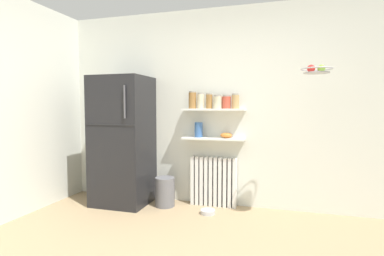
{
  "coord_description": "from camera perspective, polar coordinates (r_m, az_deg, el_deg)",
  "views": [
    {
      "loc": [
        0.76,
        -1.95,
        1.31
      ],
      "look_at": [
        -0.3,
        1.6,
        1.05
      ],
      "focal_mm": 28.36,
      "sensor_mm": 36.0,
      "label": 1
    }
  ],
  "objects": [
    {
      "name": "back_wall",
      "position": [
        4.07,
        5.83,
        3.85
      ],
      "size": [
        7.04,
        0.1,
        2.6
      ],
      "primitive_type": "cube",
      "color": "silver",
      "rests_on": "ground_plane"
    },
    {
      "name": "refrigerator",
      "position": [
        4.19,
        -12.89,
        -2.32
      ],
      "size": [
        0.71,
        0.68,
        1.71
      ],
      "color": "black",
      "rests_on": "ground_plane"
    },
    {
      "name": "radiator",
      "position": [
        4.08,
        4.08,
        -10.01
      ],
      "size": [
        0.61,
        0.12,
        0.64
      ],
      "color": "white",
      "rests_on": "ground_plane"
    },
    {
      "name": "wall_shelf_lower",
      "position": [
        3.95,
        4.03,
        -1.99
      ],
      "size": [
        0.82,
        0.22,
        0.02
      ],
      "primitive_type": "cube",
      "color": "white"
    },
    {
      "name": "wall_shelf_upper",
      "position": [
        3.93,
        4.05,
        3.48
      ],
      "size": [
        0.82,
        0.22,
        0.02
      ],
      "primitive_type": "cube",
      "color": "white"
    },
    {
      "name": "storage_jar_0",
      "position": [
        4.0,
        0.09,
        5.3
      ],
      "size": [
        0.1,
        0.1,
        0.23
      ],
      "color": "olive",
      "rests_on": "wall_shelf_upper"
    },
    {
      "name": "storage_jar_1",
      "position": [
        3.97,
        1.66,
        5.14
      ],
      "size": [
        0.09,
        0.09,
        0.21
      ],
      "color": "beige",
      "rests_on": "wall_shelf_upper"
    },
    {
      "name": "storage_jar_2",
      "position": [
        3.94,
        3.26,
        5.11
      ],
      "size": [
        0.08,
        0.08,
        0.2
      ],
      "color": "olive",
      "rests_on": "wall_shelf_upper"
    },
    {
      "name": "storage_jar_3",
      "position": [
        3.92,
        4.87,
        4.91
      ],
      "size": [
        0.12,
        0.12,
        0.17
      ],
      "color": "beige",
      "rests_on": "wall_shelf_upper"
    },
    {
      "name": "storage_jar_4",
      "position": [
        3.9,
        6.51,
        4.9
      ],
      "size": [
        0.11,
        0.11,
        0.17
      ],
      "color": "#C64C38",
      "rests_on": "wall_shelf_upper"
    },
    {
      "name": "storage_jar_5",
      "position": [
        3.88,
        8.16,
        5.01
      ],
      "size": [
        0.1,
        0.1,
        0.19
      ],
      "color": "tan",
      "rests_on": "wall_shelf_upper"
    },
    {
      "name": "vase",
      "position": [
        3.99,
        1.26,
        -0.32
      ],
      "size": [
        0.11,
        0.11,
        0.2
      ],
      "primitive_type": "cylinder",
      "color": "#38609E",
      "rests_on": "wall_shelf_lower"
    },
    {
      "name": "shelf_bowl",
      "position": [
        3.91,
        6.48,
        -1.38
      ],
      "size": [
        0.15,
        0.15,
        0.07
      ],
      "primitive_type": "ellipsoid",
      "color": "orange",
      "rests_on": "wall_shelf_lower"
    },
    {
      "name": "trash_bin",
      "position": [
        4.09,
        -5.11,
        -11.86
      ],
      "size": [
        0.26,
        0.26,
        0.38
      ],
      "primitive_type": "cylinder",
      "color": "slate",
      "rests_on": "ground_plane"
    },
    {
      "name": "pet_food_bowl",
      "position": [
        3.85,
        3.0,
        -15.46
      ],
      "size": [
        0.18,
        0.18,
        0.05
      ],
      "primitive_type": "cylinder",
      "color": "#B7B7BC",
      "rests_on": "ground_plane"
    },
    {
      "name": "hanging_fruit_basket",
      "position": [
        3.44,
        22.35,
        10.12
      ],
      "size": [
        0.32,
        0.32,
        0.09
      ],
      "color": "#B2B2B7"
    }
  ]
}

